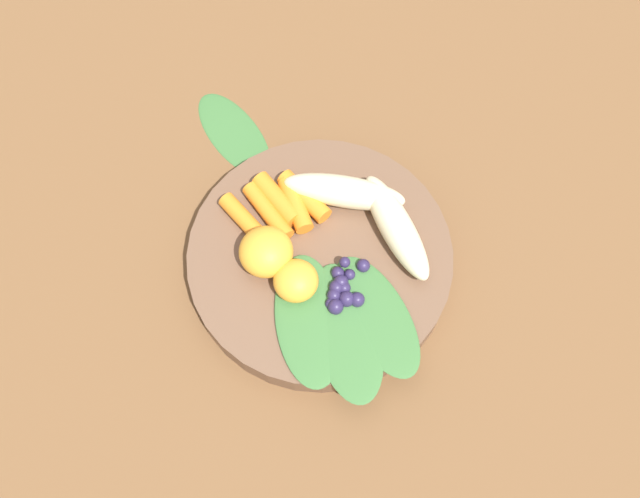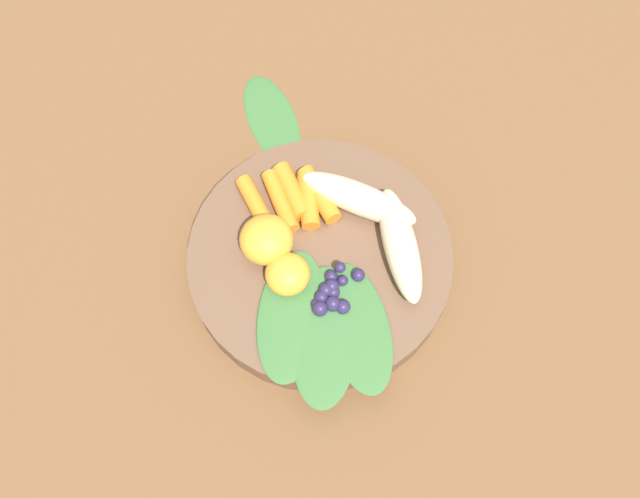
# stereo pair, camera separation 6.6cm
# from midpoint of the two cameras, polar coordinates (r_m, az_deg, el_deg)

# --- Properties ---
(ground_plane) EXTENTS (2.40, 2.40, 0.00)m
(ground_plane) POSITION_cam_midpoint_polar(r_m,az_deg,el_deg) (0.69, -2.70, -1.59)
(ground_plane) COLOR brown
(bowl) EXTENTS (0.25, 0.25, 0.03)m
(bowl) POSITION_cam_midpoint_polar(r_m,az_deg,el_deg) (0.68, -2.75, -1.14)
(bowl) COLOR brown
(bowl) RESTS_ON ground_plane
(banana_peeled_left) EXTENTS (0.12, 0.07, 0.03)m
(banana_peeled_left) POSITION_cam_midpoint_polar(r_m,az_deg,el_deg) (0.68, -0.82, 4.29)
(banana_peeled_left) COLOR beige
(banana_peeled_left) RESTS_ON bowl
(banana_peeled_right) EXTENTS (0.11, 0.09, 0.03)m
(banana_peeled_right) POSITION_cam_midpoint_polar(r_m,az_deg,el_deg) (0.66, 3.30, 1.46)
(banana_peeled_right) COLOR beige
(banana_peeled_right) RESTS_ON bowl
(orange_segment_near) EXTENTS (0.04, 0.04, 0.03)m
(orange_segment_near) POSITION_cam_midpoint_polar(r_m,az_deg,el_deg) (0.64, -4.70, -2.98)
(orange_segment_near) COLOR #F4A833
(orange_segment_near) RESTS_ON bowl
(orange_segment_far) EXTENTS (0.05, 0.05, 0.04)m
(orange_segment_far) POSITION_cam_midpoint_polar(r_m,az_deg,el_deg) (0.65, -7.20, -0.55)
(orange_segment_far) COLOR #F4A833
(orange_segment_far) RESTS_ON bowl
(carrot_front) EXTENTS (0.06, 0.03, 0.02)m
(carrot_front) POSITION_cam_midpoint_polar(r_m,az_deg,el_deg) (0.68, -4.01, 3.91)
(carrot_front) COLOR orange
(carrot_front) RESTS_ON bowl
(carrot_mid_left) EXTENTS (0.05, 0.05, 0.02)m
(carrot_mid_left) POSITION_cam_midpoint_polar(r_m,az_deg,el_deg) (0.68, -4.72, 3.22)
(carrot_mid_left) COLOR orange
(carrot_mid_left) RESTS_ON bowl
(carrot_mid_right) EXTENTS (0.06, 0.04, 0.02)m
(carrot_mid_right) POSITION_cam_midpoint_polar(r_m,az_deg,el_deg) (0.68, -6.19, 3.66)
(carrot_mid_right) COLOR orange
(carrot_mid_right) RESTS_ON bowl
(carrot_rear) EXTENTS (0.07, 0.04, 0.02)m
(carrot_rear) POSITION_cam_midpoint_polar(r_m,az_deg,el_deg) (0.68, -6.92, 2.68)
(carrot_rear) COLOR orange
(carrot_rear) RESTS_ON bowl
(carrot_small) EXTENTS (0.06, 0.03, 0.02)m
(carrot_small) POSITION_cam_midpoint_polar(r_m,az_deg,el_deg) (0.68, -8.80, 2.04)
(carrot_small) COLOR orange
(carrot_small) RESTS_ON bowl
(blueberry_pile) EXTENTS (0.04, 0.06, 0.02)m
(blueberry_pile) POSITION_cam_midpoint_polar(r_m,az_deg,el_deg) (0.65, -1.03, -3.51)
(blueberry_pile) COLOR #2D234C
(blueberry_pile) RESTS_ON bowl
(coconut_shred_patch) EXTENTS (0.05, 0.05, 0.00)m
(coconut_shred_patch) POSITION_cam_midpoint_polar(r_m,az_deg,el_deg) (0.64, -2.29, -5.32)
(coconut_shred_patch) COLOR white
(coconut_shred_patch) RESTS_ON bowl
(kale_leaf_left) EXTENTS (0.13, 0.14, 0.00)m
(kale_leaf_left) POSITION_cam_midpoint_polar(r_m,az_deg,el_deg) (0.64, -3.82, -5.99)
(kale_leaf_left) COLOR #3D7038
(kale_leaf_left) RESTS_ON bowl
(kale_leaf_right) EXTENTS (0.14, 0.14, 0.00)m
(kale_leaf_right) POSITION_cam_midpoint_polar(r_m,az_deg,el_deg) (0.64, -0.84, -6.95)
(kale_leaf_right) COLOR #3D7038
(kale_leaf_right) RESTS_ON bowl
(kale_leaf_rear) EXTENTS (0.14, 0.11, 0.00)m
(kale_leaf_rear) POSITION_cam_midpoint_polar(r_m,az_deg,el_deg) (0.64, 1.60, -5.68)
(kale_leaf_rear) COLOR #3D7038
(kale_leaf_rear) RESTS_ON bowl
(kale_leaf_stray) EXTENTS (0.13, 0.09, 0.01)m
(kale_leaf_stray) POSITION_cam_midpoint_polar(r_m,az_deg,el_deg) (0.77, -9.37, 8.91)
(kale_leaf_stray) COLOR #3D7038
(kale_leaf_stray) RESTS_ON ground_plane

